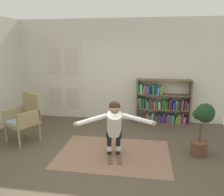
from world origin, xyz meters
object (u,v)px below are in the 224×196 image
(potted_plant, at_px, (203,121))
(person_skier, at_px, (114,124))
(wicker_chair, at_px, (25,117))
(bookshelf, at_px, (161,105))
(skis_pair, at_px, (114,152))

(potted_plant, height_order, person_skier, person_skier)
(wicker_chair, distance_m, potted_plant, 3.85)
(potted_plant, bearing_deg, person_skier, -165.92)
(bookshelf, bearing_deg, wicker_chair, -150.77)
(bookshelf, bearing_deg, skis_pair, -116.74)
(wicker_chair, xyz_separation_m, skis_pair, (2.09, -0.31, -0.56))
(bookshelf, relative_size, wicker_chair, 1.36)
(skis_pair, bearing_deg, bookshelf, 63.26)
(wicker_chair, bearing_deg, person_skier, -13.36)
(bookshelf, relative_size, potted_plant, 1.39)
(wicker_chair, distance_m, skis_pair, 2.19)
(wicker_chair, relative_size, person_skier, 0.75)
(bookshelf, distance_m, wicker_chair, 3.59)
(wicker_chair, height_order, skis_pair, wicker_chair)
(potted_plant, xyz_separation_m, skis_pair, (-1.75, -0.23, -0.69))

